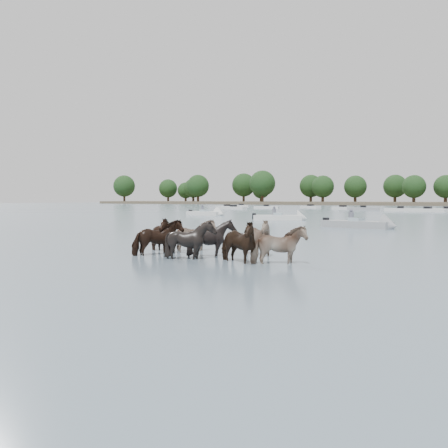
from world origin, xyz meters
The scene contains 7 objects.
ground centered at (0.00, 0.00, 0.00)m, with size 400.00×400.00×0.00m, color slate.
shoreline centered at (-70.00, 150.00, 0.50)m, with size 160.00×30.00×1.00m, color #4C4233.
pony_herd centered at (1.92, -0.28, 0.53)m, with size 7.31×3.69×1.58m.
motorboat_a centered at (-8.22, 27.39, 0.23)m, with size 5.20×3.46×1.92m.
motorboat_b centered at (1.83, 19.21, 0.23)m, with size 5.47×2.25×1.92m.
motorboat_f centered at (-21.78, 34.38, 0.23)m, with size 5.66×2.27×1.92m.
treeline centered at (-76.36, 149.17, 6.80)m, with size 151.27×22.90×12.56m.
Camera 1 is at (11.43, -13.96, 2.02)m, focal length 38.49 mm.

